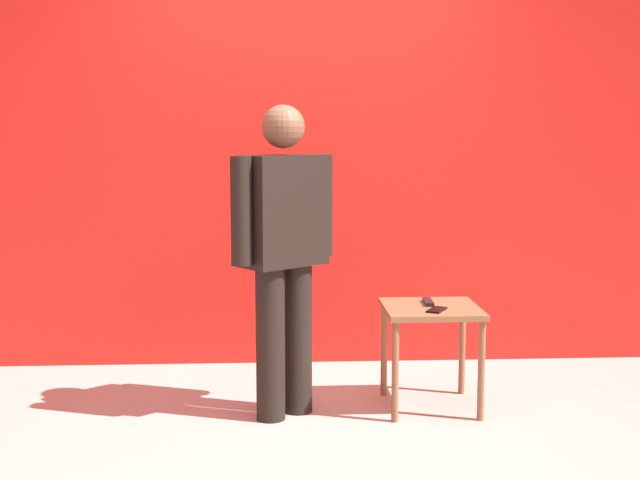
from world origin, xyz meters
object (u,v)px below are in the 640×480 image
at_px(side_table, 431,322).
at_px(cell_phone, 437,310).
at_px(standing_person, 284,245).
at_px(tv_remote, 428,302).

xyz_separation_m(side_table, cell_phone, (0.01, -0.11, 0.09)).
bearing_deg(standing_person, cell_phone, -1.69).
distance_m(standing_person, tv_remote, 0.86).
height_order(standing_person, side_table, standing_person).
xyz_separation_m(standing_person, cell_phone, (0.79, -0.02, -0.34)).
distance_m(standing_person, cell_phone, 0.86).
bearing_deg(tv_remote, cell_phone, -83.06).
relative_size(side_table, tv_remote, 3.25).
relative_size(standing_person, side_table, 2.91).
xyz_separation_m(cell_phone, tv_remote, (-0.01, 0.18, 0.01)).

